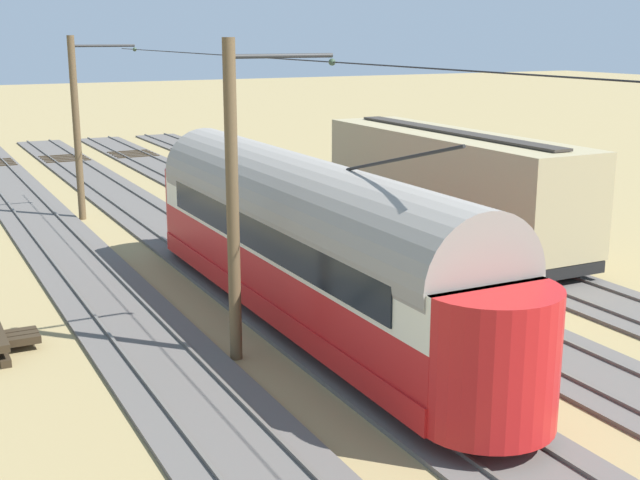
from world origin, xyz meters
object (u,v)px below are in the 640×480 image
at_px(vintage_streetcar, 304,238).
at_px(catenary_pole_foreground, 78,126).
at_px(coach_adjacent, 450,184).
at_px(catenary_pole_mid_near, 235,198).

distance_m(vintage_streetcar, catenary_pole_foreground, 15.50).
xyz_separation_m(coach_adjacent, catenary_pole_mid_near, (10.52, 6.61, 1.58)).
bearing_deg(vintage_streetcar, catenary_pole_foreground, -81.09).
height_order(coach_adjacent, catenary_pole_foreground, catenary_pole_foreground).
relative_size(coach_adjacent, catenary_pole_foreground, 1.68).
distance_m(vintage_streetcar, coach_adjacent, 9.61).
height_order(vintage_streetcar, catenary_pole_mid_near, catenary_pole_mid_near).
bearing_deg(catenary_pole_foreground, catenary_pole_mid_near, 90.00).
bearing_deg(catenary_pole_mid_near, coach_adjacent, -147.85).
xyz_separation_m(catenary_pole_foreground, catenary_pole_mid_near, (0.00, 16.73, 0.00)).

